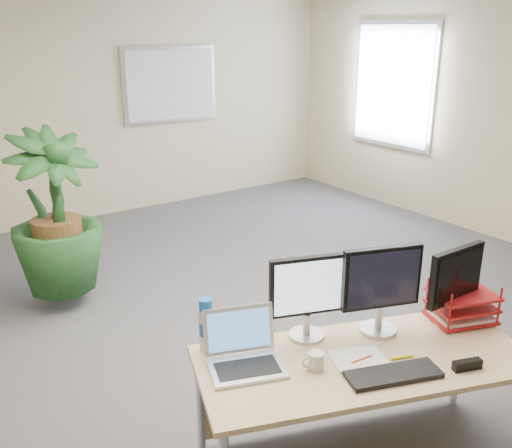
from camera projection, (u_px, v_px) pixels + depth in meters
floor at (286, 364)px, 4.01m from camera, size 8.00×8.00×0.00m
back_wall at (78, 108)px, 6.66m from camera, size 7.00×0.04×2.70m
whiteboard at (170, 85)px, 7.22m from camera, size 1.30×0.04×0.95m
window at (393, 85)px, 7.16m from camera, size 0.04×1.30×1.55m
desk at (355, 371)px, 3.02m from camera, size 1.84×1.25×0.65m
floor_plant at (56, 221)px, 4.64m from camera, size 1.05×1.05×1.50m
monitor_left at (308, 292)px, 3.00m from camera, size 0.41×0.19×0.47m
monitor_right at (381, 284)px, 3.05m from camera, size 0.43×0.20×0.50m
monitor_dark at (455, 281)px, 3.15m from camera, size 0.41×0.19×0.46m
laptop at (244, 353)px, 2.83m from camera, size 0.45×0.42×0.26m
keyboard at (393, 374)px, 2.73m from camera, size 0.49×0.30×0.03m
coffee_mug at (315, 361)px, 2.79m from camera, size 0.12×0.08×0.09m
spiral_notebook at (358, 358)px, 2.88m from camera, size 0.33×0.29×0.01m
orange_pen at (362, 359)px, 2.86m from camera, size 0.13×0.02×0.01m
yellow_highlighter at (402, 357)px, 2.89m from camera, size 0.12×0.06×0.02m
water_bottle at (206, 326)px, 2.93m from camera, size 0.07×0.07×0.29m
letter_tray at (461, 308)px, 3.25m from camera, size 0.41×0.36×0.16m
stapler at (467, 365)px, 2.79m from camera, size 0.15×0.09×0.05m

